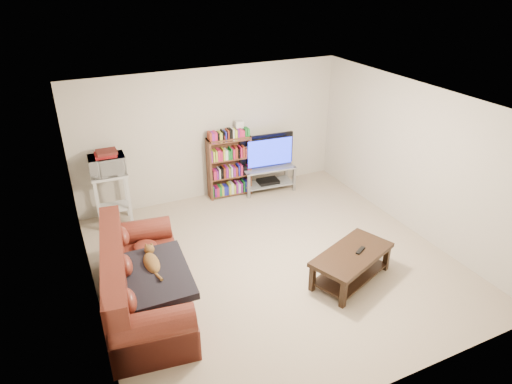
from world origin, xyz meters
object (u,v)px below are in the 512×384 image
coffee_table (351,261)px  bookshelf (229,166)px  tv_stand (268,174)px  sofa (139,286)px

coffee_table → bookshelf: (-0.53, 3.14, 0.29)m
coffee_table → bookshelf: 3.20m
coffee_table → tv_stand: tv_stand is taller
sofa → tv_stand: size_ratio=2.27×
sofa → tv_stand: sofa is taller
coffee_table → tv_stand: 3.02m
tv_stand → bookshelf: bearing=175.2°
sofa → coffee_table: size_ratio=1.71×
sofa → bookshelf: bearing=55.6°
sofa → tv_stand: bearing=45.8°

